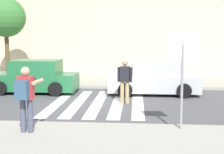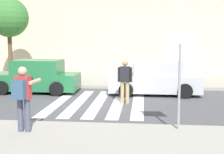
{
  "view_description": "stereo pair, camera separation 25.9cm",
  "coord_description": "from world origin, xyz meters",
  "px_view_note": "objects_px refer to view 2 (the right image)",
  "views": [
    {
      "loc": [
        1.52,
        -11.99,
        2.62
      ],
      "look_at": [
        0.6,
        -0.2,
        1.1
      ],
      "focal_mm": 50.0,
      "sensor_mm": 36.0,
      "label": 1
    },
    {
      "loc": [
        1.78,
        -11.97,
        2.62
      ],
      "look_at": [
        0.6,
        -0.2,
        1.1
      ],
      "focal_mm": 50.0,
      "sensor_mm": 36.0,
      "label": 2
    }
  ],
  "objects_px": {
    "pedestrian_crossing": "(125,79)",
    "parked_car_green": "(36,77)",
    "street_tree_west": "(9,18)",
    "stop_sign": "(180,59)",
    "parked_car_silver": "(156,79)",
    "photographer_with_backpack": "(23,93)"
  },
  "relations": [
    {
      "from": "pedestrian_crossing",
      "to": "parked_car_green",
      "type": "distance_m",
      "value": 4.88
    },
    {
      "from": "photographer_with_backpack",
      "to": "parked_car_silver",
      "type": "relative_size",
      "value": 0.42
    },
    {
      "from": "street_tree_west",
      "to": "stop_sign",
      "type": "bearing_deg",
      "value": -45.82
    },
    {
      "from": "pedestrian_crossing",
      "to": "photographer_with_backpack",
      "type": "bearing_deg",
      "value": -118.53
    },
    {
      "from": "parked_car_green",
      "to": "street_tree_west",
      "type": "xyz_separation_m",
      "value": [
        -2.5,
        2.89,
        2.96
      ]
    },
    {
      "from": "stop_sign",
      "to": "photographer_with_backpack",
      "type": "relative_size",
      "value": 1.52
    },
    {
      "from": "parked_car_green",
      "to": "street_tree_west",
      "type": "relative_size",
      "value": 0.88
    },
    {
      "from": "stop_sign",
      "to": "parked_car_silver",
      "type": "height_order",
      "value": "stop_sign"
    },
    {
      "from": "stop_sign",
      "to": "parked_car_silver",
      "type": "distance_m",
      "value": 6.06
    },
    {
      "from": "pedestrian_crossing",
      "to": "parked_car_silver",
      "type": "xyz_separation_m",
      "value": [
        1.28,
        2.17,
        -0.25
      ]
    },
    {
      "from": "photographer_with_backpack",
      "to": "parked_car_silver",
      "type": "distance_m",
      "value": 7.55
    },
    {
      "from": "pedestrian_crossing",
      "to": "street_tree_west",
      "type": "xyz_separation_m",
      "value": [
        -6.86,
        5.05,
        2.71
      ]
    },
    {
      "from": "parked_car_green",
      "to": "parked_car_silver",
      "type": "xyz_separation_m",
      "value": [
        5.65,
        0.0,
        0.0
      ]
    },
    {
      "from": "parked_car_green",
      "to": "pedestrian_crossing",
      "type": "bearing_deg",
      "value": -26.41
    },
    {
      "from": "stop_sign",
      "to": "pedestrian_crossing",
      "type": "xyz_separation_m",
      "value": [
        -1.68,
        3.73,
        -1.08
      ]
    },
    {
      "from": "pedestrian_crossing",
      "to": "parked_car_green",
      "type": "bearing_deg",
      "value": 153.59
    },
    {
      "from": "stop_sign",
      "to": "parked_car_green",
      "type": "xyz_separation_m",
      "value": [
        -6.04,
        5.9,
        -1.33
      ]
    },
    {
      "from": "photographer_with_backpack",
      "to": "street_tree_west",
      "type": "xyz_separation_m",
      "value": [
        -4.47,
        9.46,
        2.51
      ]
    },
    {
      "from": "pedestrian_crossing",
      "to": "parked_car_silver",
      "type": "height_order",
      "value": "pedestrian_crossing"
    },
    {
      "from": "pedestrian_crossing",
      "to": "street_tree_west",
      "type": "height_order",
      "value": "street_tree_west"
    },
    {
      "from": "stop_sign",
      "to": "parked_car_green",
      "type": "height_order",
      "value": "stop_sign"
    },
    {
      "from": "photographer_with_backpack",
      "to": "street_tree_west",
      "type": "height_order",
      "value": "street_tree_west"
    }
  ]
}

